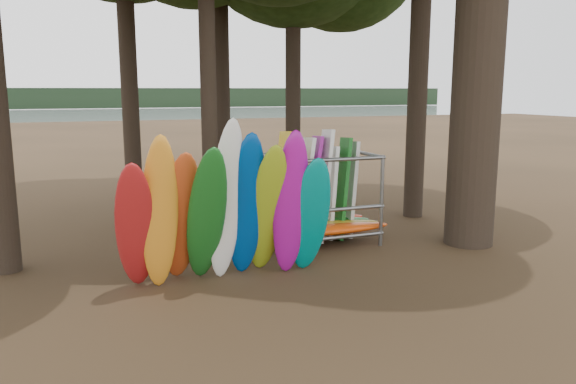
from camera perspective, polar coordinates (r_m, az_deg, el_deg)
name	(u,v)px	position (r m, az deg, el deg)	size (l,w,h in m)	color
ground	(300,276)	(11.14, 1.20, -8.51)	(120.00, 120.00, 0.00)	#47331E
lake	(110,121)	(69.98, -17.60, 6.90)	(160.00, 160.00, 0.00)	gray
far_shore	(94,98)	(119.85, -19.09, 9.00)	(160.00, 4.00, 4.00)	black
kayak_row	(228,213)	(10.37, -6.11, -2.14)	(4.12, 2.00, 3.24)	#AE1B1C
storage_rack	(319,202)	(13.29, 3.16, -1.01)	(3.19, 1.56, 2.71)	slate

